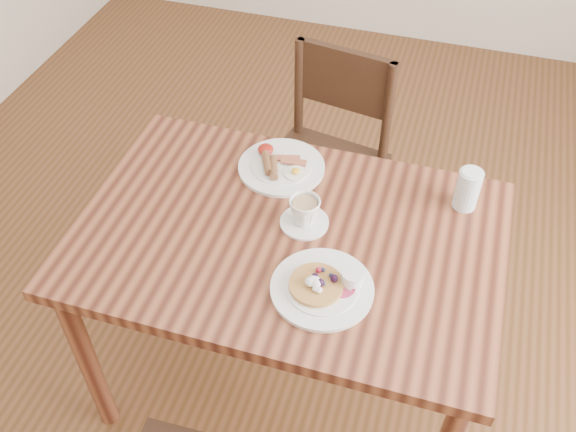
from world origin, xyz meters
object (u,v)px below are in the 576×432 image
at_px(pancake_plate, 324,286).
at_px(breakfast_plate, 280,166).
at_px(teacup_saucer, 305,213).
at_px(chair_far, 326,157).
at_px(water_glass, 468,189).
at_px(dining_table, 288,256).

bearing_deg(pancake_plate, breakfast_plate, 120.89).
xyz_separation_m(breakfast_plate, teacup_saucer, (0.14, -0.21, 0.03)).
bearing_deg(chair_far, water_glass, 152.00).
bearing_deg(breakfast_plate, teacup_saucer, -56.36).
distance_m(teacup_saucer, water_glass, 0.48).
height_order(breakfast_plate, water_glass, water_glass).
distance_m(chair_far, water_glass, 0.72).
height_order(chair_far, teacup_saucer, chair_far).
xyz_separation_m(chair_far, breakfast_plate, (-0.06, -0.39, 0.27)).
distance_m(dining_table, breakfast_plate, 0.30).
bearing_deg(chair_far, pancake_plate, 113.15).
bearing_deg(pancake_plate, dining_table, 132.11).
relative_size(dining_table, pancake_plate, 4.44).
bearing_deg(teacup_saucer, dining_table, -122.42).
xyz_separation_m(pancake_plate, water_glass, (0.31, 0.42, 0.05)).
relative_size(chair_far, pancake_plate, 3.26).
xyz_separation_m(dining_table, chair_far, (-0.05, 0.65, -0.16)).
height_order(breakfast_plate, teacup_saucer, teacup_saucer).
xyz_separation_m(chair_far, water_glass, (0.51, -0.39, 0.32)).
relative_size(dining_table, chair_far, 1.36).
relative_size(pancake_plate, breakfast_plate, 1.00).
bearing_deg(dining_table, chair_far, 94.12).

